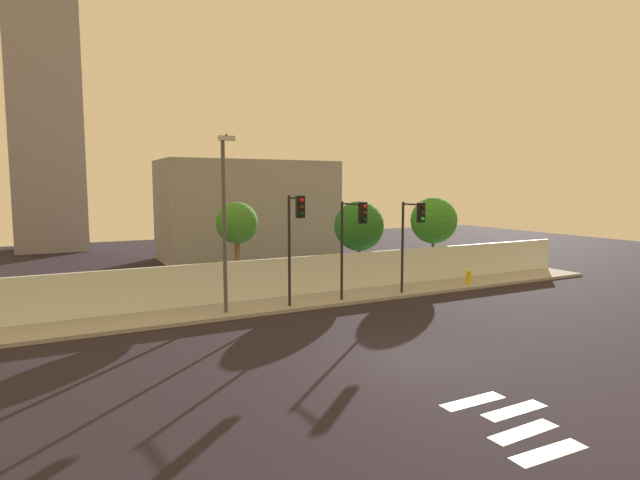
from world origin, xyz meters
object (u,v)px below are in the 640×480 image
at_px(traffic_light_center, 413,227).
at_px(traffic_light_right, 295,227).
at_px(roadside_tree_midleft, 359,226).
at_px(traffic_light_left, 353,229).
at_px(street_lamp_curbside, 225,211).
at_px(roadside_tree_midright, 434,221).
at_px(fire_hydrant, 468,277).
at_px(roadside_tree_leftmost, 237,224).

relative_size(traffic_light_center, traffic_light_right, 0.92).
relative_size(traffic_light_right, roadside_tree_midleft, 1.06).
xyz_separation_m(traffic_light_left, roadside_tree_midleft, (2.86, 4.06, -0.26)).
relative_size(street_lamp_curbside, roadside_tree_midright, 1.51).
bearing_deg(roadside_tree_midleft, traffic_light_right, -145.17).
height_order(traffic_light_center, street_lamp_curbside, street_lamp_curbside).
xyz_separation_m(roadside_tree_midleft, roadside_tree_midright, (5.05, 0.00, 0.13)).
bearing_deg(traffic_light_left, roadside_tree_midright, 27.22).
bearing_deg(roadside_tree_midright, street_lamp_curbside, -165.83).
relative_size(fire_hydrant, roadside_tree_midright, 0.16).
xyz_separation_m(traffic_light_center, fire_hydrant, (4.36, 0.83, -2.82)).
relative_size(traffic_light_left, roadside_tree_midleft, 0.99).
bearing_deg(roadside_tree_midright, roadside_tree_leftmost, 180.00).
relative_size(fire_hydrant, roadside_tree_leftmost, 0.16).
xyz_separation_m(traffic_light_center, roadside_tree_midleft, (-0.43, 3.99, -0.21)).
distance_m(traffic_light_left, traffic_light_right, 2.69).
xyz_separation_m(street_lamp_curbside, roadside_tree_midleft, (8.38, 3.39, -1.15)).
xyz_separation_m(traffic_light_left, roadside_tree_leftmost, (-3.88, 4.06, 0.10)).
bearing_deg(traffic_light_center, traffic_light_right, 178.65).
bearing_deg(traffic_light_left, fire_hydrant, 6.79).
height_order(traffic_light_left, traffic_light_right, traffic_light_right).
relative_size(traffic_light_center, street_lamp_curbside, 0.63).
bearing_deg(fire_hydrant, traffic_light_right, -176.16).
bearing_deg(street_lamp_curbside, traffic_light_right, -9.11).
bearing_deg(roadside_tree_midright, traffic_light_left, -152.78).
distance_m(roadside_tree_midleft, roadside_tree_midright, 5.05).
height_order(street_lamp_curbside, fire_hydrant, street_lamp_curbside).
relative_size(street_lamp_curbside, fire_hydrant, 9.43).
xyz_separation_m(roadside_tree_leftmost, roadside_tree_midleft, (6.73, 0.00, -0.36)).
bearing_deg(traffic_light_right, roadside_tree_leftmost, 107.38).
height_order(traffic_light_center, roadside_tree_leftmost, roadside_tree_leftmost).
relative_size(traffic_light_left, fire_hydrant, 6.02).
distance_m(traffic_light_right, street_lamp_curbside, 2.97).
height_order(traffic_light_center, fire_hydrant, traffic_light_center).
height_order(roadside_tree_leftmost, roadside_tree_midleft, roadside_tree_leftmost).
bearing_deg(roadside_tree_midleft, street_lamp_curbside, -157.97).
distance_m(roadside_tree_leftmost, roadside_tree_midleft, 6.74).
bearing_deg(roadside_tree_leftmost, roadside_tree_midright, 0.00).
height_order(traffic_light_left, traffic_light_center, traffic_light_left).
height_order(traffic_light_right, fire_hydrant, traffic_light_right).
relative_size(traffic_light_center, roadside_tree_midright, 0.95).
bearing_deg(traffic_light_left, roadside_tree_leftmost, 133.64).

